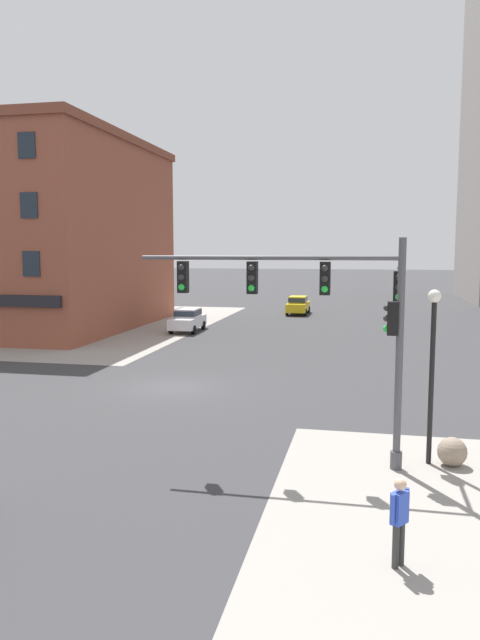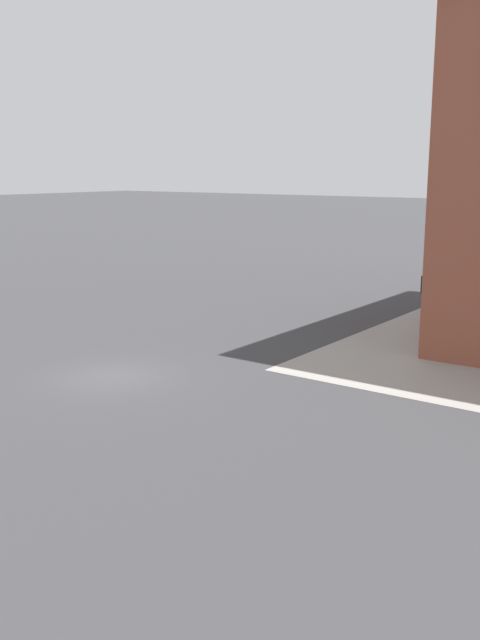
# 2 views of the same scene
# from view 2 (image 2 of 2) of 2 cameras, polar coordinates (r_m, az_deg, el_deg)

# --- Properties ---
(ground_plane) EXTENTS (320.00, 320.00, 0.00)m
(ground_plane) POSITION_cam_2_polar(r_m,az_deg,el_deg) (26.41, -10.21, -4.50)
(ground_plane) COLOR #38383A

